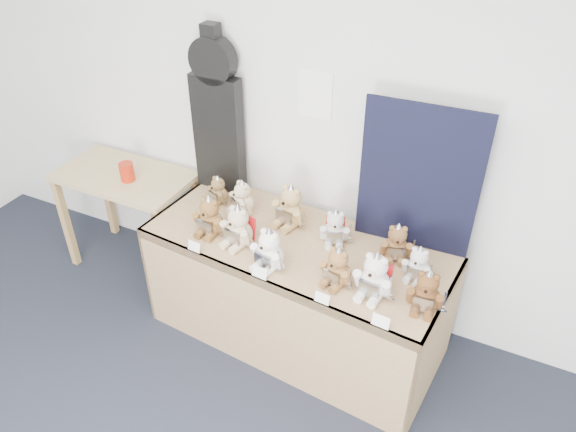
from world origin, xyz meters
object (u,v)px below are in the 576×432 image
at_px(side_table, 126,189).
at_px(teddy_back_centre_right, 335,228).
at_px(teddy_back_far_left, 218,191).
at_px(teddy_front_end, 426,292).
at_px(teddy_front_far_right, 374,277).
at_px(teddy_back_left, 242,199).
at_px(guitar_case, 217,114).
at_px(teddy_front_centre, 269,251).
at_px(teddy_front_right, 337,268).
at_px(teddy_back_centre_left, 290,207).
at_px(teddy_front_far_left, 210,217).
at_px(red_cup, 127,172).
at_px(teddy_front_left, 238,228).
at_px(display_table, 290,272).
at_px(teddy_back_right, 397,244).
at_px(teddy_back_end, 418,265).

height_order(side_table, teddy_back_centre_right, teddy_back_centre_right).
bearing_deg(teddy_back_far_left, teddy_front_end, 4.51).
xyz_separation_m(teddy_front_far_right, teddy_back_left, (-1.01, 0.37, -0.02)).
xyz_separation_m(guitar_case, teddy_front_centre, (0.68, -0.62, -0.43)).
bearing_deg(teddy_back_centre_right, teddy_front_centre, -142.34).
bearing_deg(teddy_back_centre_right, teddy_front_right, -85.36).
bearing_deg(teddy_back_left, teddy_back_centre_left, 33.62).
bearing_deg(teddy_front_far_left, red_cup, 164.51).
height_order(teddy_front_right, teddy_back_left, teddy_front_right).
height_order(teddy_front_centre, teddy_front_far_right, teddy_front_far_right).
height_order(teddy_front_left, teddy_back_centre_right, teddy_front_left).
bearing_deg(teddy_front_end, display_table, 166.92).
relative_size(teddy_back_left, teddy_back_centre_left, 0.82).
xyz_separation_m(display_table, teddy_back_right, (0.57, 0.21, 0.26)).
bearing_deg(teddy_front_centre, guitar_case, 149.80).
distance_m(teddy_front_far_left, teddy_back_left, 0.28).
bearing_deg(teddy_back_centre_right, guitar_case, 146.18).
xyz_separation_m(teddy_front_end, teddy_back_centre_right, (-0.63, 0.32, -0.01)).
bearing_deg(side_table, teddy_back_right, -0.54).
distance_m(side_table, teddy_front_centre, 1.45).
xyz_separation_m(side_table, teddy_front_right, (1.76, -0.37, 0.20)).
bearing_deg(teddy_front_left, teddy_back_left, 127.99).
relative_size(display_table, teddy_back_centre_left, 6.23).
bearing_deg(teddy_front_end, teddy_back_centre_right, 148.67).
distance_m(display_table, guitar_case, 1.10).
xyz_separation_m(teddy_front_far_right, teddy_back_far_left, (-1.21, 0.40, -0.03)).
height_order(teddy_back_end, teddy_back_far_left, teddy_back_end).
distance_m(teddy_front_far_right, teddy_back_centre_right, 0.49).
height_order(display_table, teddy_back_end, teddy_back_end).
bearing_deg(teddy_front_end, teddy_front_centre, 179.27).
distance_m(teddy_front_far_left, teddy_front_centre, 0.49).
relative_size(teddy_front_left, teddy_back_end, 1.27).
height_order(teddy_back_centre_right, teddy_back_far_left, teddy_back_centre_right).
xyz_separation_m(display_table, teddy_back_end, (0.73, 0.08, 0.26)).
height_order(guitar_case, teddy_front_right, guitar_case).
distance_m(teddy_front_far_right, teddy_back_far_left, 1.27).
xyz_separation_m(red_cup, teddy_front_centre, (1.29, -0.36, 0.02)).
bearing_deg(teddy_back_end, teddy_back_right, 147.87).
bearing_deg(teddy_front_end, red_cup, 167.54).
distance_m(side_table, teddy_front_far_right, 2.02).
height_order(side_table, teddy_front_centre, teddy_front_centre).
bearing_deg(display_table, teddy_back_centre_right, 48.45).
bearing_deg(teddy_front_right, teddy_back_left, 168.13).
relative_size(teddy_front_far_left, teddy_back_far_left, 1.32).
distance_m(teddy_front_right, teddy_back_far_left, 1.08).
height_order(display_table, teddy_back_left, teddy_back_left).
height_order(side_table, teddy_back_far_left, teddy_back_far_left).
bearing_deg(teddy_back_left, teddy_front_right, 5.87).
height_order(red_cup, teddy_back_far_left, teddy_back_far_left).
bearing_deg(teddy_back_centre_right, teddy_front_end, -45.93).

